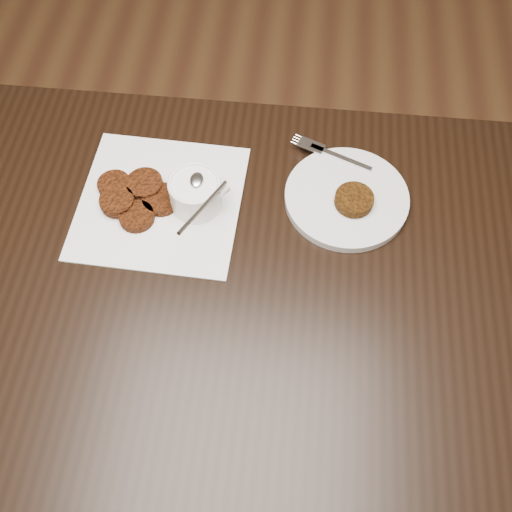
{
  "coord_description": "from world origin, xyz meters",
  "views": [
    {
      "loc": [
        0.11,
        -0.34,
        1.6
      ],
      "look_at": [
        0.07,
        0.12,
        0.8
      ],
      "focal_mm": 41.64,
      "sensor_mm": 36.0,
      "label": 1
    }
  ],
  "objects": [
    {
      "name": "floor",
      "position": [
        0.0,
        0.0,
        0.0
      ],
      "size": [
        4.0,
        4.0,
        0.0
      ],
      "primitive_type": "plane",
      "color": "brown",
      "rests_on": "ground"
    },
    {
      "name": "napkin",
      "position": [
        -0.12,
        0.24,
        0.75
      ],
      "size": [
        0.29,
        0.29,
        0.0
      ],
      "primitive_type": "cube",
      "rotation": [
        0.0,
        0.0,
        -0.04
      ],
      "color": "white",
      "rests_on": "table"
    },
    {
      "name": "plate_with_patty",
      "position": [
        0.21,
        0.28,
        0.77
      ],
      "size": [
        0.28,
        0.28,
        0.03
      ],
      "primitive_type": null,
      "rotation": [
        0.0,
        0.0,
        -0.39
      ],
      "color": "silver",
      "rests_on": "table"
    },
    {
      "name": "sauce_ramekin",
      "position": [
        -0.05,
        0.25,
        0.82
      ],
      "size": [
        0.14,
        0.14,
        0.12
      ],
      "primitive_type": null,
      "rotation": [
        0.0,
        0.0,
        0.25
      ],
      "color": "white",
      "rests_on": "napkin"
    },
    {
      "name": "patty_cluster",
      "position": [
        -0.16,
        0.24,
        0.76
      ],
      "size": [
        0.25,
        0.25,
        0.02
      ],
      "primitive_type": null,
      "rotation": [
        0.0,
        0.0,
        -0.2
      ],
      "color": "#61260C",
      "rests_on": "napkin"
    },
    {
      "name": "table",
      "position": [
        -0.01,
        0.05,
        0.38
      ],
      "size": [
        1.39,
        0.89,
        0.75
      ],
      "primitive_type": "cube",
      "color": "black",
      "rests_on": "floor"
    }
  ]
}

